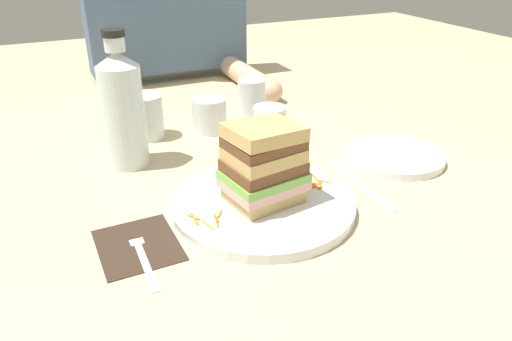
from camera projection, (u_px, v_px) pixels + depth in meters
ground_plane at (263, 208)px, 0.78m from camera, size 3.00×3.00×0.00m
main_plate at (264, 205)px, 0.78m from camera, size 0.30×0.30×0.02m
sandwich at (264, 165)px, 0.75m from camera, size 0.13×0.11×0.13m
carrot_shred_0 at (220, 214)px, 0.73m from camera, size 0.01×0.02×0.00m
carrot_shred_1 at (217, 223)px, 0.71m from camera, size 0.01×0.03×0.00m
carrot_shred_2 at (195, 219)px, 0.72m from camera, size 0.00×0.03×0.00m
carrot_shred_3 at (208, 225)px, 0.71m from camera, size 0.01×0.03×0.00m
carrot_shred_4 at (194, 217)px, 0.73m from camera, size 0.01×0.02×0.00m
carrot_shred_5 at (216, 219)px, 0.72m from camera, size 0.01×0.02×0.00m
carrot_shred_6 at (304, 188)px, 0.81m from camera, size 0.03×0.02×0.00m
carrot_shred_7 at (308, 185)px, 0.82m from camera, size 0.03×0.00×0.00m
carrot_shred_8 at (324, 181)px, 0.83m from camera, size 0.02×0.02×0.00m
carrot_shred_9 at (317, 188)px, 0.81m from camera, size 0.01×0.03×0.00m
carrot_shred_10 at (308, 187)px, 0.81m from camera, size 0.02×0.01×0.00m
carrot_shred_11 at (322, 186)px, 0.81m from camera, size 0.01×0.02×0.00m
carrot_shred_12 at (308, 180)px, 0.83m from camera, size 0.01×0.03×0.00m
carrot_shred_13 at (318, 184)px, 0.82m from camera, size 0.02×0.01×0.00m
carrot_shred_14 at (316, 179)px, 0.84m from camera, size 0.01×0.03×0.00m
carrot_shred_15 at (311, 186)px, 0.82m from camera, size 0.02×0.03×0.00m
napkin_dark at (138, 245)px, 0.69m from camera, size 0.11×0.13×0.00m
fork at (141, 251)px, 0.67m from camera, size 0.02×0.17×0.00m
knife at (362, 185)px, 0.85m from camera, size 0.02×0.20×0.00m
juice_glass at (270, 127)px, 1.00m from camera, size 0.07×0.07×0.08m
water_bottle at (123, 108)px, 0.88m from camera, size 0.08×0.08×0.25m
empty_tumbler_0 at (209, 115)px, 1.07m from camera, size 0.08×0.08×0.07m
empty_tumbler_1 at (252, 98)px, 1.15m from camera, size 0.07×0.07×0.09m
empty_tumbler_2 at (147, 117)px, 1.03m from camera, size 0.07×0.07×0.09m
side_plate at (396, 156)px, 0.94m from camera, size 0.19×0.19×0.02m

